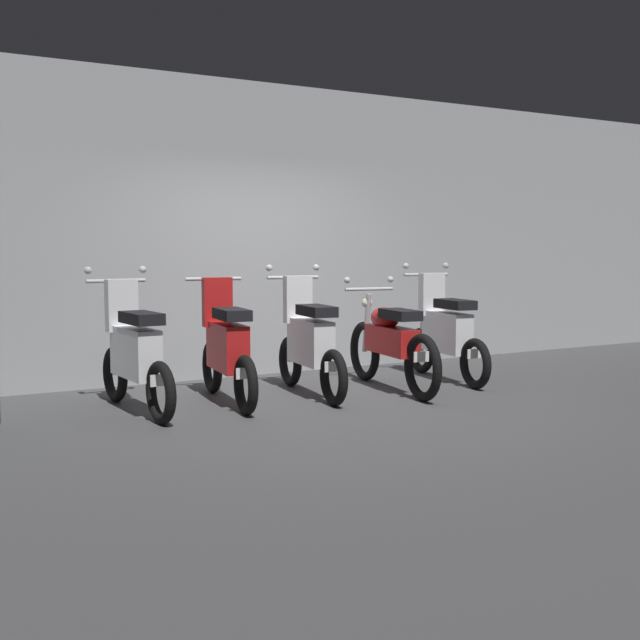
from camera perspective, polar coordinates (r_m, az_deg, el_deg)
ground_plane at (r=7.49m, az=1.06°, el=-6.03°), size 80.00×80.00×0.00m
back_wall at (r=9.17m, az=-5.45°, el=6.44°), size 16.00×0.30×3.32m
motorbike_slot_0 at (r=7.23m, az=-13.24°, el=-2.32°), size 0.59×1.68×1.29m
motorbike_slot_1 at (r=7.51m, az=-6.77°, el=-1.97°), size 0.56×1.68×1.18m
motorbike_slot_2 at (r=7.85m, az=-0.81°, el=-1.60°), size 0.59×1.68×1.29m
motorbike_slot_3 at (r=8.17m, az=5.09°, el=-1.60°), size 0.59×1.95×1.15m
motorbike_slot_4 at (r=8.85m, az=8.98°, el=-0.89°), size 0.59×1.68×1.29m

